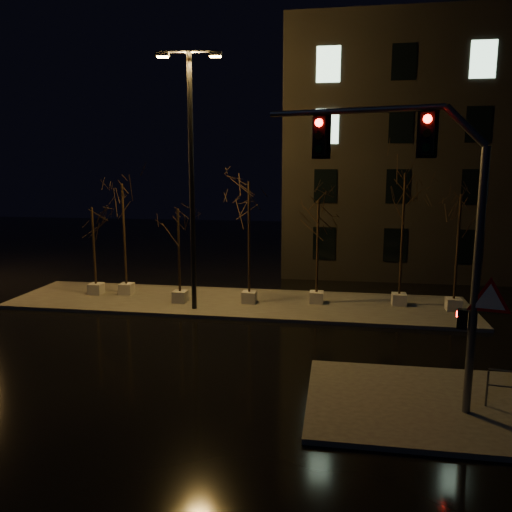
# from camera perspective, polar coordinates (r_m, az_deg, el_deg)

# --- Properties ---
(ground) EXTENTS (90.00, 90.00, 0.00)m
(ground) POSITION_cam_1_polar(r_m,az_deg,el_deg) (18.70, -5.95, -10.34)
(ground) COLOR black
(ground) RESTS_ON ground
(median) EXTENTS (22.00, 5.00, 0.15)m
(median) POSITION_cam_1_polar(r_m,az_deg,el_deg) (24.24, -2.24, -5.36)
(median) COLOR #45423E
(median) RESTS_ON ground
(sidewalk_corner) EXTENTS (7.00, 5.00, 0.15)m
(sidewalk_corner) POSITION_cam_1_polar(r_m,az_deg,el_deg) (15.12, 19.82, -15.67)
(sidewalk_corner) COLOR #45423E
(sidewalk_corner) RESTS_ON ground
(building) EXTENTS (25.00, 12.00, 15.00)m
(building) POSITION_cam_1_polar(r_m,az_deg,el_deg) (36.15, 24.62, 10.69)
(building) COLOR black
(building) RESTS_ON ground
(tree_0) EXTENTS (1.80, 1.80, 4.56)m
(tree_0) POSITION_cam_1_polar(r_m,az_deg,el_deg) (26.26, -18.16, 3.21)
(tree_0) COLOR #B4B0A8
(tree_0) RESTS_ON median
(tree_1) EXTENTS (1.80, 1.80, 5.75)m
(tree_1) POSITION_cam_1_polar(r_m,az_deg,el_deg) (25.74, -14.96, 5.24)
(tree_1) COLOR #B4B0A8
(tree_1) RESTS_ON median
(tree_2) EXTENTS (1.80, 1.80, 4.61)m
(tree_2) POSITION_cam_1_polar(r_m,az_deg,el_deg) (23.67, -8.87, 2.98)
(tree_2) COLOR #B4B0A8
(tree_2) RESTS_ON median
(tree_3) EXTENTS (1.80, 1.80, 5.90)m
(tree_3) POSITION_cam_1_polar(r_m,az_deg,el_deg) (23.18, -0.81, 5.39)
(tree_3) COLOR #B4B0A8
(tree_3) RESTS_ON median
(tree_4) EXTENTS (1.80, 1.80, 4.99)m
(tree_4) POSITION_cam_1_polar(r_m,az_deg,el_deg) (23.39, 7.10, 3.66)
(tree_4) COLOR #B4B0A8
(tree_4) RESTS_ON median
(tree_5) EXTENTS (1.80, 1.80, 6.31)m
(tree_5) POSITION_cam_1_polar(r_m,az_deg,el_deg) (23.72, 16.54, 5.82)
(tree_5) COLOR #B4B0A8
(tree_5) RESTS_ON median
(tree_6) EXTENTS (1.80, 1.80, 5.37)m
(tree_6) POSITION_cam_1_polar(r_m,az_deg,el_deg) (23.68, 22.22, 3.77)
(tree_6) COLOR #B4B0A8
(tree_6) RESTS_ON median
(traffic_signal_mast) EXTENTS (6.31, 1.59, 7.89)m
(traffic_signal_mast) POSITION_cam_1_polar(r_m,az_deg,el_deg) (13.48, 18.88, 4.58)
(traffic_signal_mast) COLOR #55575C
(traffic_signal_mast) RESTS_ON sidewalk_corner
(streetlight_main) EXTENTS (2.81, 0.67, 11.24)m
(streetlight_main) POSITION_cam_1_polar(r_m,az_deg,el_deg) (22.31, -7.41, 10.29)
(streetlight_main) COLOR black
(streetlight_main) RESTS_ON median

